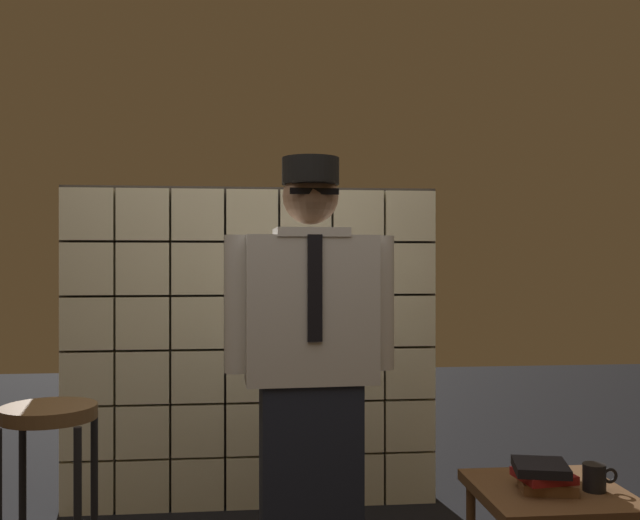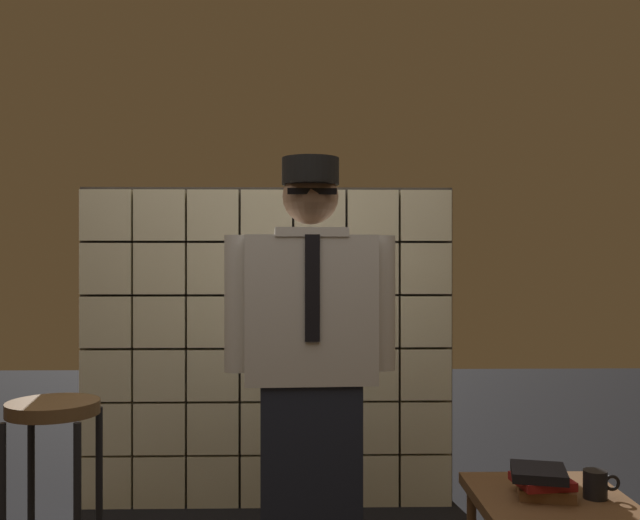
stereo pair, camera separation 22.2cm
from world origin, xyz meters
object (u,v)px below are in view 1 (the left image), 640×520
Objects in this scene: standing_person at (311,365)px; coffee_mug at (595,477)px; side_table at (550,506)px; book_stack at (544,476)px; bar_stool at (49,460)px.

coffee_mug is at bearing -24.81° from standing_person.
side_table is (0.83, -0.34, -0.46)m from standing_person.
book_stack reaches higher than side_table.
coffee_mug is (1.93, -0.27, -0.04)m from bar_stool.
side_table is 4.13× the size of coffee_mug.
bar_stool is at bearing 171.80° from book_stack.
coffee_mug is at bearing -7.99° from bar_stool.
coffee_mug is at bearing -17.45° from side_table.
standing_person reaches higher than coffee_mug.
bar_stool is at bearing 172.80° from side_table.
bar_stool is 6.10× the size of coffee_mug.
bar_stool is 1.81m from side_table.
standing_person reaches higher than book_stack.
coffee_mug reaches higher than side_table.
book_stack is (1.75, -0.25, -0.04)m from bar_stool.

